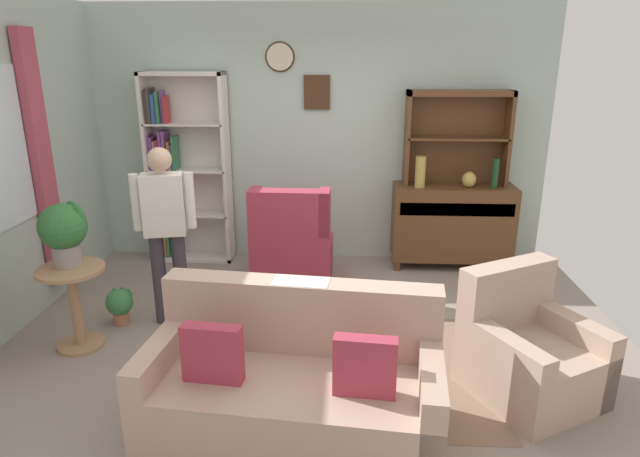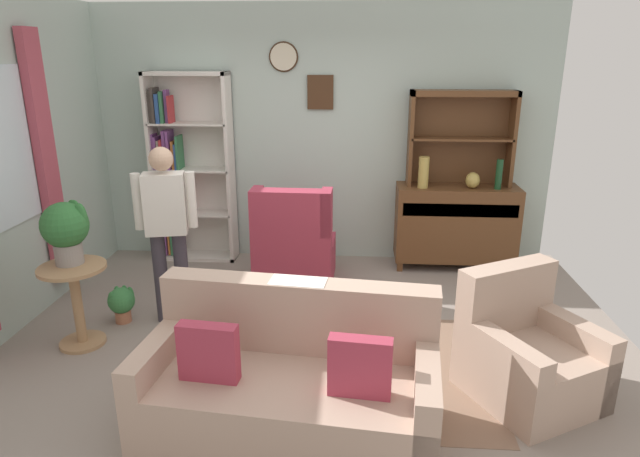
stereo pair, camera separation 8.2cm
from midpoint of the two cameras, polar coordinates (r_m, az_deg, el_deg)
name	(u,v)px [view 2 (the right image)]	position (r m, az deg, el deg)	size (l,w,h in m)	color
ground_plane	(306,347)	(4.56, -0.94, -12.31)	(5.40, 4.60, 0.02)	gray
wall_back	(323,136)	(6.13, 0.70, 9.67)	(5.00, 0.09, 2.80)	#ADC1B7
area_rug	(328,366)	(4.29, 1.45, -14.26)	(2.42, 1.67, 0.01)	#846651
bookshelf	(185,170)	(6.29, -13.63, 5.97)	(0.90, 0.30, 2.10)	silver
sideboard	(455,223)	(6.16, 14.38, 0.57)	(1.30, 0.45, 0.92)	brown
sideboard_hutch	(461,125)	(6.04, 14.98, 10.43)	(1.10, 0.26, 1.00)	brown
vase_tall	(424,172)	(5.88, 11.19, 5.80)	(0.11, 0.11, 0.33)	tan
vase_round	(473,180)	(5.99, 16.08, 4.88)	(0.15, 0.15, 0.17)	tan
bottle_wine	(499,174)	(6.02, 18.61, 5.40)	(0.07, 0.07, 0.32)	#194223
couch_floral	(290,385)	(3.53, -2.47, -16.07)	(1.88, 1.03, 0.90)	tan
armchair_floral	(527,357)	(4.12, 21.42, -12.42)	(1.03, 1.05, 0.88)	tan
wingback_chair	(294,249)	(5.54, -2.27, -2.16)	(0.80, 0.82, 1.05)	#A33347
plant_stand	(76,297)	(4.79, -23.73, -6.56)	(0.52, 0.52, 0.69)	#A87F56
potted_plant_large	(67,228)	(4.67, -24.57, 0.07)	(0.36, 0.36, 0.50)	gray
potted_plant_small	(122,302)	(5.14, -19.65, -7.26)	(0.23, 0.23, 0.32)	#AD6B4C
person_reading	(167,223)	(4.79, -15.30, 0.54)	(0.53, 0.27, 1.56)	#38333D
coffee_table	(293,324)	(4.14, -2.29, -9.93)	(0.80, 0.50, 0.42)	brown
book_stack	(296,316)	(4.02, -1.92, -9.18)	(0.19, 0.17, 0.07)	#B22D33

